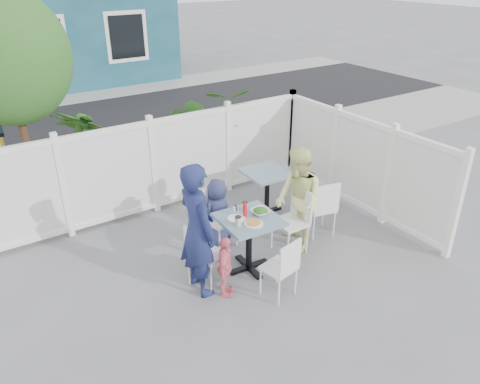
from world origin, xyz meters
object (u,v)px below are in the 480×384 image
toddler (225,267)px  man (198,230)px  chair_near (283,265)px  woman (298,200)px  chair_left (203,252)px  chair_back (216,213)px  spare_table (267,181)px  boy (217,212)px  chair_right (295,215)px  main_table (249,230)px

toddler → man: bearing=73.3°
chair_near → woman: bearing=30.7°
chair_left → chair_back: (0.65, 0.77, 0.01)m
chair_near → chair_left: bearing=122.2°
spare_table → toddler: bearing=-140.0°
chair_left → man: 0.37m
chair_back → toddler: size_ratio=1.10×
chair_back → boy: boy is taller
chair_right → woman: 0.23m
man → toddler: (0.21, -0.29, -0.46)m
chair_back → chair_near: chair_back is taller
chair_right → toddler: (-1.40, -0.35, -0.14)m
chair_back → main_table: bearing=80.1°
spare_table → boy: (-1.17, -0.35, -0.07)m
toddler → spare_table: bearing=-12.5°
chair_right → man: bearing=91.6°
chair_back → boy: (0.04, 0.02, -0.01)m
man → spare_table: bearing=-60.4°
boy → chair_right: bearing=122.8°
chair_back → woman: (0.96, -0.70, 0.24)m
main_table → chair_near: chair_near is taller
chair_back → chair_near: bearing=78.8°
chair_back → boy: size_ratio=0.88×
chair_left → chair_near: bearing=20.6°
chair_right → toddler: size_ratio=1.15×
man → woman: bearing=-88.4°
man → chair_near: bearing=-133.9°
main_table → chair_right: chair_right is taller
main_table → man: size_ratio=0.45×
woman → toddler: (-1.47, -0.37, -0.36)m
woman → boy: size_ratio=1.48×
chair_right → chair_near: size_ratio=1.15×
main_table → toddler: (-0.57, -0.30, -0.20)m
main_table → chair_back: 0.78m
boy → toddler: (-0.55, -1.09, -0.11)m
man → chair_right: bearing=-89.3°
chair_near → man: bearing=125.8°
chair_back → woman: bearing=130.1°
chair_right → boy: (-0.85, 0.75, -0.04)m
chair_left → chair_right: size_ratio=0.94×
boy → man: bearing=30.5°
chair_back → chair_near: (0.07, -1.51, -0.05)m
chair_back → woman: size_ratio=0.59×
chair_right → chair_back: chair_right is taller
man → boy: 1.16m
chair_left → toddler: 0.35m
chair_right → chair_back: (-0.89, 0.73, -0.02)m
chair_near → woman: size_ratio=0.54×
chair_left → chair_back: chair_back is taller
boy → chair_back: bearing=7.4°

